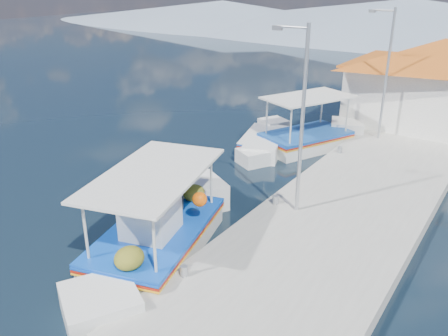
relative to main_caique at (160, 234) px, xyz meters
The scene contains 10 objects.
ground 2.75m from the main_caique, 136.64° to the left, with size 160.00×160.00×0.00m, color black.
quay 8.79m from the main_caique, 63.31° to the left, with size 5.00×44.00×0.50m, color #A5A49B.
bollards 7.33m from the main_caique, 75.43° to the left, with size 0.20×17.20×0.30m.
main_caique is the anchor object (origin of this frame).
caique_green_canopy 10.89m from the main_caique, 91.38° to the left, with size 4.25×6.95×2.85m.
caique_blue_hull 9.96m from the main_caique, 100.89° to the left, with size 2.88×5.78×1.07m.
caique_far 18.32m from the main_caique, 89.07° to the left, with size 4.18×7.23×2.74m.
harbor_building 17.51m from the main_caique, 75.87° to the left, with size 10.49×10.49×4.40m.
lamp_post_near 5.67m from the main_caique, 56.44° to the left, with size 1.21×0.14×6.00m.
lamp_post_far 13.51m from the main_caique, 78.76° to the left, with size 1.21×0.14×6.00m.
Camera 1 is at (10.29, -10.74, 7.69)m, focal length 37.05 mm.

